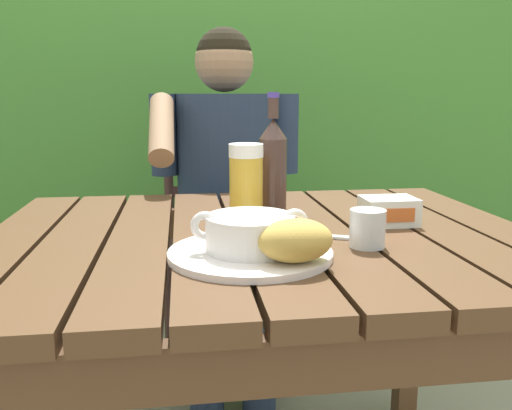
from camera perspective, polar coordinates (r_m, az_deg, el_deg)
The scene contains 12 objects.
dining_table at distance 1.13m, azimuth 0.72°, elevation -7.83°, with size 1.11×0.88×0.74m.
hedge_backdrop at distance 2.72m, azimuth -8.63°, elevation 13.66°, with size 3.90×0.87×2.54m.
chair_near_diner at distance 2.01m, azimuth -3.56°, elevation -3.69°, with size 0.43×0.45×0.99m.
person_eating at distance 1.76m, azimuth -3.24°, elevation 2.08°, with size 0.48×0.47×1.23m.
serving_plate at distance 0.93m, azimuth -0.62°, elevation -5.17°, with size 0.28×0.28×0.01m.
soup_bowl at distance 0.92m, azimuth -0.63°, elevation -2.88°, with size 0.20×0.15×0.07m.
bread_roll at distance 0.86m, azimuth 4.23°, elevation -3.78°, with size 0.13×0.11×0.07m.
beer_glass at distance 1.13m, azimuth -1.06°, elevation 2.18°, with size 0.07×0.07×0.17m.
beer_bottle at distance 1.19m, azimuth 1.81°, elevation 4.08°, with size 0.06×0.06×0.28m.
water_glass_small at distance 1.00m, azimuth 11.80°, elevation -2.44°, with size 0.07×0.07×0.07m.
butter_tub at distance 1.18m, azimuth 13.95°, elevation -0.62°, with size 0.11×0.09×0.06m.
table_knife at distance 1.06m, azimuth 7.15°, elevation -3.26°, with size 0.14×0.07×0.01m.
Camera 1 is at (-0.16, -1.05, 1.02)m, focal length 37.52 mm.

